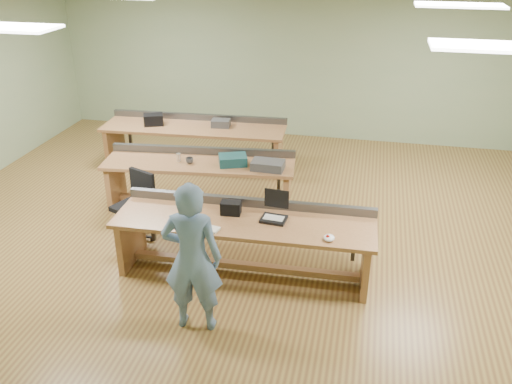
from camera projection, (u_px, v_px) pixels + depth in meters
floor at (259, 226)px, 7.91m from camera, size 10.00×10.00×0.00m
ceiling at (260, 12)px, 6.60m from camera, size 10.00×10.00×0.00m
wall_back at (301, 64)px, 10.77m from camera, size 10.00×0.04×3.00m
wall_front at (140, 317)px, 3.74m from camera, size 10.00×0.04×3.00m
fluor_panels at (260, 15)px, 6.61m from camera, size 6.20×3.50×0.03m
workbench_front at (245, 232)px, 6.64m from camera, size 3.19×0.94×0.86m
workbench_mid at (200, 173)px, 8.28m from camera, size 2.95×1.06×0.86m
workbench_back at (195, 136)px, 9.74m from camera, size 3.30×1.04×0.86m
person at (192, 258)px, 5.58m from camera, size 0.66×0.47×1.71m
laptop_base at (274, 219)px, 6.52m from camera, size 0.32×0.28×0.03m
laptop_screen at (277, 199)px, 6.52m from camera, size 0.30×0.04×0.24m
keyboard at (203, 227)px, 6.36m from camera, size 0.43×0.23×0.02m
trackball_mouse at (329, 238)px, 6.10m from camera, size 0.14×0.16×0.06m
camera_bag at (231, 208)px, 6.64m from camera, size 0.26×0.17×0.17m
task_chair at (136, 215)px, 7.48m from camera, size 0.68×0.68×0.97m
parts_bin_teal at (233, 160)px, 8.05m from camera, size 0.49×0.43×0.14m
parts_bin_grey at (268, 165)px, 7.89m from camera, size 0.48×0.31×0.13m
mug at (190, 160)px, 8.10m from camera, size 0.12×0.12×0.09m
drinks_can at (179, 157)px, 8.17m from camera, size 0.07×0.07×0.12m
storage_box_back at (153, 120)px, 9.68m from camera, size 0.41×0.35×0.19m
tray_back at (221, 123)px, 9.60m from camera, size 0.34×0.27×0.13m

